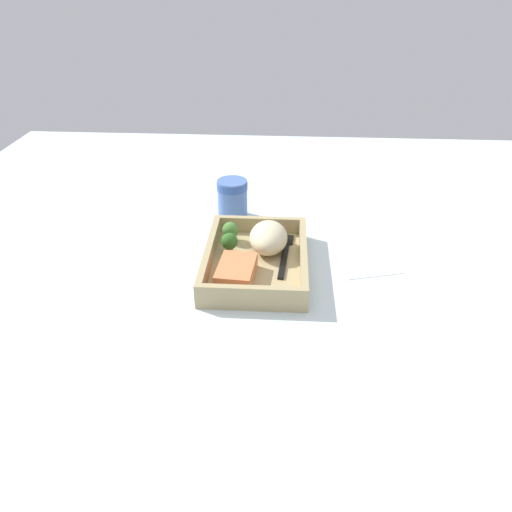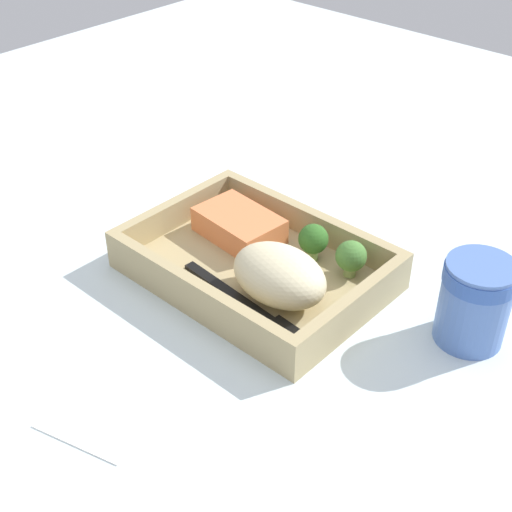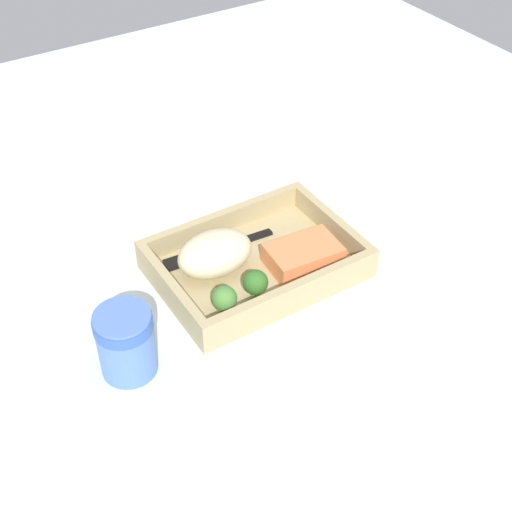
# 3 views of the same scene
# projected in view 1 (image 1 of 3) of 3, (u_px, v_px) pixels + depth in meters

# --- Properties ---
(ground_plane) EXTENTS (1.60, 1.60, 0.02)m
(ground_plane) POSITION_uv_depth(u_px,v_px,m) (256.00, 273.00, 0.93)
(ground_plane) COLOR silver
(takeout_tray) EXTENTS (0.26, 0.19, 0.01)m
(takeout_tray) POSITION_uv_depth(u_px,v_px,m) (256.00, 266.00, 0.92)
(takeout_tray) COLOR tan
(takeout_tray) RESTS_ON ground_plane
(tray_rim) EXTENTS (0.26, 0.19, 0.03)m
(tray_rim) POSITION_uv_depth(u_px,v_px,m) (256.00, 256.00, 0.91)
(tray_rim) COLOR tan
(tray_rim) RESTS_ON takeout_tray
(salmon_fillet) EXTENTS (0.10, 0.07, 0.03)m
(salmon_fillet) POSITION_uv_depth(u_px,v_px,m) (236.00, 272.00, 0.87)
(salmon_fillet) COLOR #E77D49
(salmon_fillet) RESTS_ON takeout_tray
(mashed_potatoes) EXTENTS (0.10, 0.07, 0.05)m
(mashed_potatoes) POSITION_uv_depth(u_px,v_px,m) (268.00, 238.00, 0.95)
(mashed_potatoes) COLOR beige
(mashed_potatoes) RESTS_ON takeout_tray
(broccoli_floret_1) EXTENTS (0.03, 0.03, 0.04)m
(broccoli_floret_1) POSITION_uv_depth(u_px,v_px,m) (229.00, 242.00, 0.94)
(broccoli_floret_1) COLOR #7C9E56
(broccoli_floret_1) RESTS_ON takeout_tray
(broccoli_floret_2) EXTENTS (0.03, 0.03, 0.04)m
(broccoli_floret_2) POSITION_uv_depth(u_px,v_px,m) (230.00, 231.00, 0.98)
(broccoli_floret_2) COLOR #7B9856
(broccoli_floret_2) RESTS_ON takeout_tray
(fork) EXTENTS (0.16, 0.03, 0.00)m
(fork) POSITION_uv_depth(u_px,v_px,m) (285.00, 253.00, 0.95)
(fork) COLOR black
(fork) RESTS_ON takeout_tray
(paper_cup) EXTENTS (0.07, 0.07, 0.09)m
(paper_cup) POSITION_uv_depth(u_px,v_px,m) (232.00, 197.00, 1.09)
(paper_cup) COLOR #4F72BA
(paper_cup) RESTS_ON ground_plane
(receipt_slip) EXTENTS (0.11, 0.14, 0.00)m
(receipt_slip) POSITION_uv_depth(u_px,v_px,m) (367.00, 264.00, 0.94)
(receipt_slip) COLOR white
(receipt_slip) RESTS_ON ground_plane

